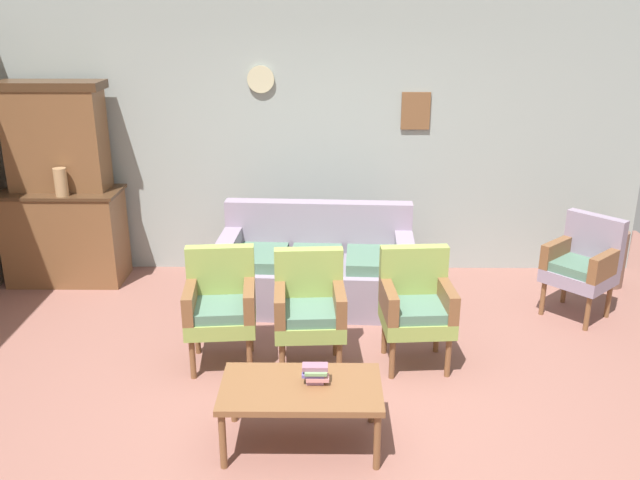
{
  "coord_description": "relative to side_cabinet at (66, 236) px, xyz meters",
  "views": [
    {
      "loc": [
        0.03,
        -3.99,
        2.66
      ],
      "look_at": [
        -0.02,
        1.08,
        0.85
      ],
      "focal_mm": 37.67,
      "sensor_mm": 36.0,
      "label": 1
    }
  ],
  "objects": [
    {
      "name": "ground_plane",
      "position": [
        2.54,
        -2.25,
        -0.47
      ],
      "size": [
        7.68,
        7.68,
        0.0
      ],
      "primitive_type": "plane",
      "color": "#84564C"
    },
    {
      "name": "wall_back_with_decor",
      "position": [
        2.55,
        0.38,
        0.89
      ],
      "size": [
        6.4,
        0.09,
        2.7
      ],
      "color": "#939E99",
      "rests_on": "ground"
    },
    {
      "name": "side_cabinet",
      "position": [
        0.0,
        0.0,
        0.0
      ],
      "size": [
        1.16,
        0.55,
        0.93
      ],
      "color": "brown",
      "rests_on": "ground"
    },
    {
      "name": "cabinet_upper_hutch",
      "position": [
        0.0,
        0.08,
        0.98
      ],
      "size": [
        0.99,
        0.38,
        1.03
      ],
      "color": "brown",
      "rests_on": "side_cabinet"
    },
    {
      "name": "vase_on_cabinet",
      "position": [
        0.1,
        -0.18,
        0.6
      ],
      "size": [
        0.12,
        0.12,
        0.27
      ],
      "primitive_type": "cylinder",
      "color": "tan",
      "rests_on": "side_cabinet"
    },
    {
      "name": "floral_couch",
      "position": [
        2.49,
        -0.52,
        -0.14
      ],
      "size": [
        1.79,
        0.89,
        0.9
      ],
      "color": "gray",
      "rests_on": "ground"
    },
    {
      "name": "armchair_row_middle",
      "position": [
        1.78,
        -1.61,
        0.03
      ],
      "size": [
        0.56,
        0.53,
        0.9
      ],
      "color": "#849947",
      "rests_on": "ground"
    },
    {
      "name": "armchair_near_cabinet",
      "position": [
        2.45,
        -1.66,
        0.03
      ],
      "size": [
        0.55,
        0.52,
        0.9
      ],
      "color": "#849947",
      "rests_on": "ground"
    },
    {
      "name": "armchair_by_doorway",
      "position": [
        3.26,
        -1.6,
        0.03
      ],
      "size": [
        0.55,
        0.52,
        0.9
      ],
      "color": "#849947",
      "rests_on": "ground"
    },
    {
      "name": "wingback_chair_by_fireplace",
      "position": [
        4.83,
        -0.75,
        0.03
      ],
      "size": [
        0.71,
        0.71,
        0.9
      ],
      "color": "gray",
      "rests_on": "ground"
    },
    {
      "name": "coffee_table",
      "position": [
        2.42,
        -2.64,
        -0.09
      ],
      "size": [
        1.0,
        0.56,
        0.42
      ],
      "color": "brown",
      "rests_on": "ground"
    },
    {
      "name": "book_stack_on_table",
      "position": [
        2.51,
        -2.61,
        0.02
      ],
      "size": [
        0.17,
        0.11,
        0.12
      ],
      "color": "#A777A2",
      "rests_on": "coffee_table"
    },
    {
      "name": "floor_vase_by_wall",
      "position": [
        5.39,
        -0.1,
        -0.18
      ],
      "size": [
        0.22,
        0.22,
        0.57
      ],
      "primitive_type": "cylinder",
      "color": "brown",
      "rests_on": "ground"
    }
  ]
}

